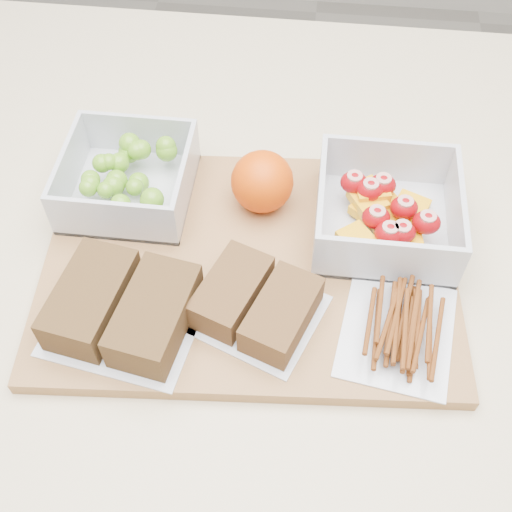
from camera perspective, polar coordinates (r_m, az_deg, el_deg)
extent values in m
plane|color=gray|center=(1.50, 0.76, -21.61)|extent=(4.00, 4.00, 0.00)
cube|color=beige|center=(1.07, 1.02, -15.16)|extent=(1.20, 0.90, 0.90)
cube|color=#A07142|center=(0.67, -0.61, -0.74)|extent=(0.44, 0.33, 0.02)
cube|color=silver|center=(0.73, -11.07, 5.58)|extent=(0.13, 0.13, 0.01)
cube|color=silver|center=(0.75, -10.24, 10.51)|extent=(0.13, 0.01, 0.06)
cube|color=silver|center=(0.67, -12.67, 3.02)|extent=(0.13, 0.01, 0.06)
cube|color=silver|center=(0.70, -6.24, 6.65)|extent=(0.01, 0.12, 0.06)
cube|color=silver|center=(0.73, -16.30, 7.27)|extent=(0.01, 0.12, 0.06)
sphere|color=#629E20|center=(0.71, -12.28, 6.57)|extent=(0.02, 0.02, 0.02)
sphere|color=#629E20|center=(0.71, -14.49, 6.61)|extent=(0.02, 0.02, 0.02)
sphere|color=#629E20|center=(0.73, -10.56, 9.18)|extent=(0.02, 0.02, 0.02)
sphere|color=#629E20|center=(0.71, -10.39, 6.42)|extent=(0.02, 0.02, 0.02)
sphere|color=#629E20|center=(0.72, -13.55, 8.01)|extent=(0.02, 0.02, 0.02)
sphere|color=#629E20|center=(0.71, -12.49, 6.20)|extent=(0.02, 0.02, 0.02)
sphere|color=#629E20|center=(0.72, -12.94, 8.16)|extent=(0.02, 0.02, 0.02)
sphere|color=#629E20|center=(0.67, -9.20, 5.01)|extent=(0.02, 0.02, 0.02)
sphere|color=#629E20|center=(0.73, -7.95, 9.25)|extent=(0.02, 0.02, 0.02)
sphere|color=#629E20|center=(0.73, -11.17, 9.78)|extent=(0.02, 0.02, 0.02)
sphere|color=#629E20|center=(0.70, -14.71, 5.88)|extent=(0.02, 0.02, 0.02)
sphere|color=#629E20|center=(0.73, -8.02, 9.67)|extent=(0.02, 0.02, 0.02)
sphere|color=#629E20|center=(0.69, -11.94, 4.52)|extent=(0.02, 0.02, 0.02)
sphere|color=#629E20|center=(0.73, -10.62, 9.14)|extent=(0.02, 0.02, 0.02)
sphere|color=#629E20|center=(0.73, -12.06, 8.10)|extent=(0.02, 0.02, 0.02)
sphere|color=#629E20|center=(0.73, -10.17, 9.30)|extent=(0.02, 0.02, 0.02)
sphere|color=#629E20|center=(0.67, -9.29, 4.84)|extent=(0.02, 0.02, 0.02)
sphere|color=#629E20|center=(0.68, -7.87, 3.63)|extent=(0.02, 0.02, 0.02)
sphere|color=#629E20|center=(0.73, -11.96, 8.29)|extent=(0.02, 0.02, 0.02)
sphere|color=#629E20|center=(0.70, -13.21, 5.73)|extent=(0.02, 0.02, 0.02)
sphere|color=#629E20|center=(0.74, -11.22, 9.02)|extent=(0.02, 0.02, 0.02)
sphere|color=#629E20|center=(0.69, -10.73, 6.03)|extent=(0.02, 0.02, 0.02)
sphere|color=#629E20|center=(0.71, -12.55, 6.12)|extent=(0.02, 0.02, 0.02)
sphere|color=#629E20|center=(0.71, -14.51, 6.23)|extent=(0.02, 0.02, 0.02)
cube|color=silver|center=(0.70, 11.22, 2.60)|extent=(0.14, 0.14, 0.01)
cube|color=silver|center=(0.72, 11.54, 8.22)|extent=(0.14, 0.01, 0.06)
cube|color=silver|center=(0.63, 11.63, -0.61)|extent=(0.14, 0.01, 0.06)
cube|color=silver|center=(0.69, 17.33, 3.50)|extent=(0.01, 0.13, 0.06)
cube|color=silver|center=(0.67, 5.68, 4.69)|extent=(0.01, 0.13, 0.06)
cube|color=orange|center=(0.67, 11.84, 1.96)|extent=(0.04, 0.05, 0.01)
cube|color=orange|center=(0.70, 10.38, 5.11)|extent=(0.05, 0.06, 0.01)
cube|color=orange|center=(0.69, 12.38, 3.65)|extent=(0.05, 0.06, 0.01)
cube|color=orange|center=(0.71, 13.46, 3.99)|extent=(0.05, 0.05, 0.01)
cube|color=orange|center=(0.69, 9.91, 4.93)|extent=(0.05, 0.05, 0.01)
cube|color=orange|center=(0.69, 10.26, 5.73)|extent=(0.04, 0.04, 0.01)
cube|color=orange|center=(0.65, 9.02, 1.33)|extent=(0.05, 0.05, 0.01)
cube|color=orange|center=(0.67, 12.99, 1.44)|extent=(0.04, 0.04, 0.01)
cube|color=orange|center=(0.69, 10.07, 4.02)|extent=(0.05, 0.05, 0.01)
ellipsoid|color=#A7080F|center=(0.67, 13.01, 4.21)|extent=(0.03, 0.03, 0.02)
ellipsoid|color=#A7080F|center=(0.65, 12.79, 2.07)|extent=(0.03, 0.03, 0.02)
ellipsoid|color=#A7080F|center=(0.69, 8.68, 6.49)|extent=(0.03, 0.03, 0.02)
ellipsoid|color=#A7080F|center=(0.67, 14.90, 2.89)|extent=(0.03, 0.03, 0.02)
ellipsoid|color=#A7080F|center=(0.68, 10.08, 5.78)|extent=(0.03, 0.03, 0.02)
ellipsoid|color=#A7080F|center=(0.65, 11.73, 1.97)|extent=(0.03, 0.03, 0.02)
ellipsoid|color=#A7080F|center=(0.66, 10.62, 3.39)|extent=(0.03, 0.03, 0.02)
ellipsoid|color=#A7080F|center=(0.69, 11.17, 6.21)|extent=(0.03, 0.03, 0.02)
sphere|color=#EA4B05|center=(0.68, 0.55, 6.63)|extent=(0.07, 0.07, 0.07)
cube|color=silver|center=(0.63, -11.44, -5.51)|extent=(0.16, 0.14, 0.00)
cube|color=#53391C|center=(0.62, -14.43, -3.74)|extent=(0.07, 0.11, 0.04)
cube|color=#53391C|center=(0.60, -8.98, -5.21)|extent=(0.07, 0.11, 0.04)
cube|color=silver|center=(0.62, 0.03, -5.09)|extent=(0.15, 0.14, 0.00)
cube|color=brown|center=(0.61, -2.18, -3.19)|extent=(0.08, 0.10, 0.03)
cube|color=brown|center=(0.60, 2.30, -5.20)|extent=(0.08, 0.10, 0.03)
cube|color=silver|center=(0.62, 12.41, -6.60)|extent=(0.12, 0.14, 0.00)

